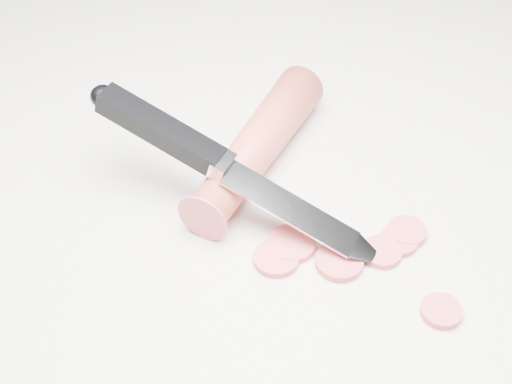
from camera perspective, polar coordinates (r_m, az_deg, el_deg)
name	(u,v)px	position (r m, az deg, el deg)	size (l,w,h in m)	color
ground	(302,205)	(0.61, 3.74, -1.04)	(2.40, 2.40, 0.00)	silver
carrot	(257,146)	(0.63, 0.10, 3.73)	(0.04, 0.04, 0.20)	#C94234
carrot_slice_0	(339,262)	(0.57, 6.68, -5.57)	(0.04, 0.04, 0.01)	#D2474B
carrot_slice_1	(381,252)	(0.58, 10.01, -4.75)	(0.03, 0.03, 0.01)	#D2474B
carrot_slice_2	(292,244)	(0.58, 2.87, -4.17)	(0.04, 0.04, 0.01)	#D2474B
carrot_slice_3	(398,241)	(0.59, 11.31, -3.86)	(0.03, 0.03, 0.01)	#D2474B
carrot_slice_4	(407,232)	(0.60, 11.96, -3.14)	(0.03, 0.03, 0.01)	#D2474B
carrot_slice_5	(276,258)	(0.57, 1.63, -5.32)	(0.04, 0.04, 0.01)	#D2474B
carrot_slice_6	(441,311)	(0.55, 14.60, -9.20)	(0.03, 0.03, 0.01)	#D2474B
kitchen_knife	(239,172)	(0.57, -1.36, 1.63)	(0.21, 0.22, 0.09)	silver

